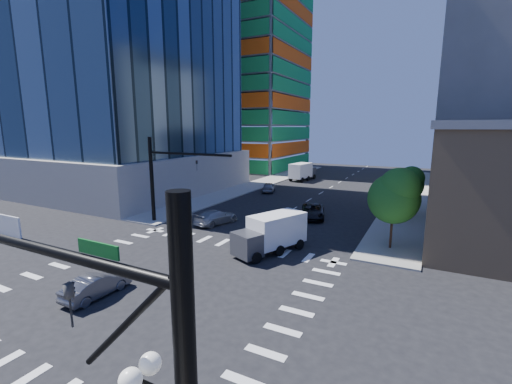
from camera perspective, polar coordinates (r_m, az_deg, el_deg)
The scene contains 14 objects.
ground at distance 23.90m, azimuth -15.55°, elevation -14.77°, with size 160.00×160.00×0.00m, color black.
road_markings at distance 23.90m, azimuth -15.55°, elevation -14.76°, with size 20.00×20.00×0.01m, color silver.
sidewalk_ne at distance 56.57m, azimuth 24.21°, elevation -0.48°, with size 5.00×60.00×0.15m, color #97968F.
sidewalk_nw at distance 62.85m, azimuth 0.88°, elevation 1.50°, with size 5.00×60.00×0.15m, color #97968F.
construction_building at distance 89.56m, azimuth -1.56°, elevation 20.01°, with size 25.16×34.50×70.60m.
signal_mast_nw at distance 37.16m, azimuth -15.37°, elevation 3.17°, with size 10.20×0.40×9.00m.
tree_south at distance 30.11m, azimuth 22.23°, elevation -0.50°, with size 4.16×4.16×6.82m.
tree_north at distance 42.02m, azimuth 24.08°, elevation 1.37°, with size 3.54×3.52×5.78m.
car_nb_far at distance 39.37m, azimuth 9.42°, elevation -3.18°, with size 2.57×5.58×1.55m, color black.
car_sb_near at distance 36.73m, azimuth -6.68°, elevation -4.16°, with size 2.09×5.13×1.49m, color #B7B7B7.
car_sb_mid at distance 54.53m, azimuth 2.14°, elevation 0.83°, with size 1.83×4.54×1.55m, color gray.
car_sb_cross at distance 23.62m, azimuth -25.06°, elevation -13.90°, with size 1.46×4.20×1.38m, color #57575C.
box_truck_near at distance 28.13m, azimuth 2.09°, elevation -7.44°, with size 4.60×6.40×3.09m.
box_truck_far at distance 67.32m, azimuth 7.86°, elevation 3.23°, with size 3.57×6.71×3.36m.
Camera 1 is at (14.99, -15.62, 10.12)m, focal length 24.00 mm.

